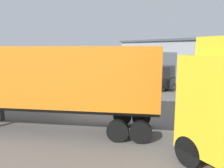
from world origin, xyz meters
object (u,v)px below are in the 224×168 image
object	(u,v)px
oil_drum	(119,95)
delivery_van_black	(145,76)
container_trailer_red	(49,78)
tractor_unit_blue	(47,71)

from	to	relation	value
oil_drum	delivery_van_black	bearing A→B (deg)	113.25
container_trailer_red	tractor_unit_blue	bearing A→B (deg)	-64.95
oil_drum	tractor_unit_blue	bearing A→B (deg)	-160.31
delivery_van_black	oil_drum	world-z (taller)	delivery_van_black
delivery_van_black	oil_drum	distance (m)	6.04
tractor_unit_blue	delivery_van_black	size ratio (longest dim) A/B	1.14
delivery_van_black	oil_drum	size ratio (longest dim) A/B	6.98
container_trailer_red	delivery_van_black	xyz separation A→B (m)	(-4.89, 12.07, -1.32)
container_trailer_red	delivery_van_black	bearing A→B (deg)	-111.82
tractor_unit_blue	oil_drum	size ratio (longest dim) A/B	7.97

